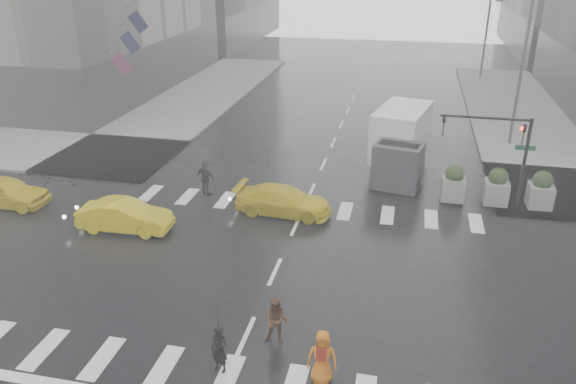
% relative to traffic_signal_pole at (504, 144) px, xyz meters
% --- Properties ---
extents(ground, '(120.00, 120.00, 0.00)m').
position_rel_traffic_signal_pole_xyz_m(ground, '(-9.01, -8.01, -3.22)').
color(ground, black).
rests_on(ground, ground).
extents(sidewalk_nw, '(35.00, 35.00, 0.15)m').
position_rel_traffic_signal_pole_xyz_m(sidewalk_nw, '(-28.51, 9.49, -3.14)').
color(sidewalk_nw, gray).
rests_on(sidewalk_nw, ground).
extents(road_markings, '(18.00, 48.00, 0.01)m').
position_rel_traffic_signal_pole_xyz_m(road_markings, '(-9.01, -8.01, -3.21)').
color(road_markings, silver).
rests_on(road_markings, ground).
extents(traffic_signal_pole, '(4.45, 0.42, 4.50)m').
position_rel_traffic_signal_pole_xyz_m(traffic_signal_pole, '(0.00, 0.00, 0.00)').
color(traffic_signal_pole, black).
rests_on(traffic_signal_pole, ground).
extents(street_lamp_near, '(2.15, 0.22, 9.00)m').
position_rel_traffic_signal_pole_xyz_m(street_lamp_near, '(1.86, 9.99, 1.73)').
color(street_lamp_near, '#59595B').
rests_on(street_lamp_near, ground).
extents(street_lamp_far, '(2.15, 0.22, 9.00)m').
position_rel_traffic_signal_pole_xyz_m(street_lamp_far, '(1.86, 29.99, 1.73)').
color(street_lamp_far, '#59595B').
rests_on(street_lamp_far, ground).
extents(planter_west, '(1.10, 1.10, 1.80)m').
position_rel_traffic_signal_pole_xyz_m(planter_west, '(-2.01, 0.19, -2.23)').
color(planter_west, gray).
rests_on(planter_west, ground).
extents(planter_mid, '(1.10, 1.10, 1.80)m').
position_rel_traffic_signal_pole_xyz_m(planter_mid, '(-0.01, 0.19, -2.23)').
color(planter_mid, gray).
rests_on(planter_mid, ground).
extents(planter_east, '(1.10, 1.10, 1.80)m').
position_rel_traffic_signal_pole_xyz_m(planter_east, '(1.99, 0.19, -2.23)').
color(planter_east, gray).
rests_on(planter_east, ground).
extents(flag_cluster, '(2.87, 3.06, 4.69)m').
position_rel_traffic_signal_pole_xyz_m(flag_cluster, '(-24.09, 10.49, 2.42)').
color(flag_cluster, '#59595B').
rests_on(flag_cluster, ground).
extents(pedestrian_black, '(1.19, 1.21, 2.43)m').
position_rel_traffic_signal_pole_xyz_m(pedestrian_black, '(-9.29, -13.73, -1.57)').
color(pedestrian_black, black).
rests_on(pedestrian_black, ground).
extents(pedestrian_brown, '(0.81, 0.64, 1.60)m').
position_rel_traffic_signal_pole_xyz_m(pedestrian_brown, '(-7.97, -12.08, -2.42)').
color(pedestrian_brown, '#462B19').
rests_on(pedestrian_brown, ground).
extents(pedestrian_orange, '(0.91, 0.64, 1.75)m').
position_rel_traffic_signal_pole_xyz_m(pedestrian_orange, '(-6.27, -13.57, -2.33)').
color(pedestrian_orange, '#C1610D').
rests_on(pedestrian_orange, ground).
extents(pedestrian_far_a, '(1.25, 1.01, 1.86)m').
position_rel_traffic_signal_pole_xyz_m(pedestrian_far_a, '(-14.11, -1.63, -2.29)').
color(pedestrian_far_a, black).
rests_on(pedestrian_far_a, ground).
extents(pedestrian_far_b, '(1.28, 1.11, 1.73)m').
position_rel_traffic_signal_pole_xyz_m(pedestrian_far_b, '(-4.13, 0.67, -2.35)').
color(pedestrian_far_b, black).
rests_on(pedestrian_far_b, ground).
extents(taxi_front, '(4.32, 1.80, 1.46)m').
position_rel_traffic_signal_pole_xyz_m(taxi_front, '(-23.22, -4.87, -2.49)').
color(taxi_front, yellow).
rests_on(taxi_front, ground).
extents(taxi_mid, '(4.18, 1.61, 1.36)m').
position_rel_traffic_signal_pole_xyz_m(taxi_mid, '(-16.29, -6.01, -2.54)').
color(taxi_mid, yellow).
rests_on(taxi_mid, ground).
extents(taxi_rear, '(4.11, 2.09, 1.31)m').
position_rel_traffic_signal_pole_xyz_m(taxi_rear, '(-9.84, -2.85, -2.56)').
color(taxi_rear, yellow).
rests_on(taxi_rear, ground).
extents(box_truck, '(2.44, 6.50, 3.45)m').
position_rel_traffic_signal_pole_xyz_m(box_truck, '(-4.75, 3.64, -1.37)').
color(box_truck, silver).
rests_on(box_truck, ground).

